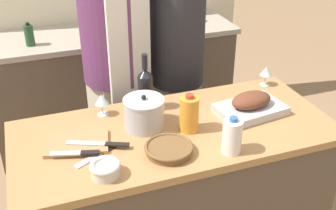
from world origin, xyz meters
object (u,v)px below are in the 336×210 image
(milk_jug, at_px, (232,136))
(wicker_basket, at_px, (169,149))
(wine_bottle_green, at_px, (145,88))
(wine_glass_right, at_px, (266,72))
(cutting_board, at_px, (77,143))
(person_cook_aproned, at_px, (114,59))
(knife_paring, at_px, (77,153))
(condiment_bottle_tall, at_px, (189,11))
(knife_bread, at_px, (97,155))
(mixing_bowl, at_px, (105,169))
(condiment_bottle_short, at_px, (29,35))
(stock_pot, at_px, (144,113))
(juice_jug, at_px, (189,114))
(roasting_pan, at_px, (251,106))
(wine_glass_left, at_px, (102,100))
(person_cook_guest, at_px, (177,65))
(knife_chef, at_px, (100,144))

(milk_jug, bearing_deg, wicker_basket, 162.77)
(wine_bottle_green, xyz_separation_m, wine_glass_right, (0.75, 0.03, -0.04))
(cutting_board, height_order, person_cook_aproned, person_cook_aproned)
(cutting_board, relative_size, wine_glass_right, 2.75)
(knife_paring, height_order, condiment_bottle_tall, condiment_bottle_tall)
(milk_jug, distance_m, knife_bread, 0.61)
(knife_paring, bearing_deg, mixing_bowl, -61.73)
(condiment_bottle_tall, relative_size, condiment_bottle_short, 1.22)
(mixing_bowl, distance_m, wine_bottle_green, 0.59)
(stock_pot, height_order, condiment_bottle_short, condiment_bottle_short)
(wine_bottle_green, relative_size, knife_paring, 1.44)
(wine_glass_right, distance_m, person_cook_aproned, 0.91)
(stock_pot, xyz_separation_m, person_cook_aproned, (-0.01, 0.61, 0.04))
(wine_glass_right, xyz_separation_m, person_cook_aproned, (-0.82, 0.40, 0.04))
(cutting_board, distance_m, juice_jug, 0.55)
(knife_paring, xyz_separation_m, condiment_bottle_tall, (1.14, 1.47, 0.12))
(roasting_pan, distance_m, wine_glass_right, 0.37)
(wine_bottle_green, height_order, wine_glass_left, wine_bottle_green)
(roasting_pan, relative_size, juice_jug, 1.91)
(juice_jug, relative_size, person_cook_guest, 0.12)
(stock_pot, bearing_deg, person_cook_aproned, 90.66)
(wine_bottle_green, relative_size, condiment_bottle_tall, 1.56)
(wine_bottle_green, relative_size, wine_glass_right, 2.67)
(juice_jug, distance_m, knife_paring, 0.56)
(juice_jug, distance_m, knife_bread, 0.48)
(mixing_bowl, xyz_separation_m, condiment_bottle_tall, (1.04, 1.64, 0.10))
(milk_jug, xyz_separation_m, condiment_bottle_short, (-0.77, 1.56, 0.04))
(cutting_board, height_order, mixing_bowl, mixing_bowl)
(roasting_pan, bearing_deg, knife_chef, -176.84)
(milk_jug, bearing_deg, wine_glass_left, 132.55)
(condiment_bottle_tall, bearing_deg, person_cook_aproned, -137.31)
(mixing_bowl, distance_m, condiment_bottle_short, 1.55)
(knife_paring, height_order, person_cook_aproned, person_cook_aproned)
(stock_pot, height_order, knife_chef, stock_pot)
(mixing_bowl, xyz_separation_m, wine_glass_left, (0.09, 0.50, 0.05))
(wine_glass_left, bearing_deg, condiment_bottle_tall, 50.32)
(roasting_pan, bearing_deg, juice_jug, -173.44)
(wine_glass_left, relative_size, person_cook_aproned, 0.07)
(person_cook_guest, bearing_deg, person_cook_aproned, 169.72)
(cutting_board, bearing_deg, knife_chef, -31.60)
(roasting_pan, bearing_deg, wine_glass_left, 161.37)
(condiment_bottle_short, bearing_deg, person_cook_guest, -35.23)
(stock_pot, xyz_separation_m, wine_bottle_green, (0.06, 0.17, 0.05))
(juice_jug, relative_size, person_cook_aproned, 0.11)
(wine_glass_left, bearing_deg, cutting_board, -126.57)
(milk_jug, height_order, wine_bottle_green, wine_bottle_green)
(person_cook_aproned, bearing_deg, wine_bottle_green, -102.83)
(cutting_board, height_order, person_cook_guest, person_cook_guest)
(stock_pot, distance_m, knife_chef, 0.27)
(knife_chef, bearing_deg, knife_bread, -113.51)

